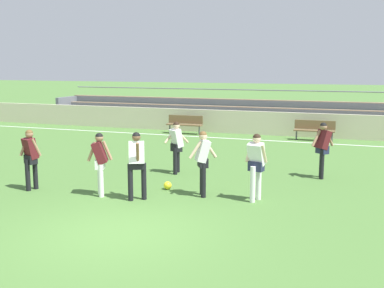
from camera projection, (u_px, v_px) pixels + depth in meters
name	position (u px, v px, depth m)	size (l,w,h in m)	color
ground_plane	(119.00, 233.00, 9.51)	(160.00, 160.00, 0.00)	#477033
field_line_sideline	(256.00, 140.00, 21.36)	(44.00, 0.12, 0.01)	white
sideline_wall	(264.00, 123.00, 22.83)	(48.00, 0.16, 1.14)	beige
bleacher_stand	(253.00, 113.00, 25.09)	(23.38, 2.45, 2.03)	#897051
bench_near_bin	(314.00, 128.00, 21.14)	(1.80, 0.40, 0.90)	brown
bench_centre_sideline	(185.00, 123.00, 23.26)	(1.80, 0.40, 0.90)	brown
player_dark_pressing_high	(100.00, 159.00, 12.08)	(0.56, 0.50, 1.64)	white
player_white_trailing_run	(203.00, 158.00, 12.03)	(0.66, 0.51, 1.70)	black
player_dark_overlapping	(323.00, 145.00, 13.97)	(0.64, 0.54, 1.68)	black
player_white_dropping_back	(176.00, 143.00, 14.61)	(0.71, 0.49, 1.63)	black
player_dark_on_ball	(30.00, 154.00, 12.64)	(0.56, 0.44, 1.65)	black
player_white_wide_left	(137.00, 160.00, 11.66)	(0.49, 0.62, 1.72)	black
player_white_wide_right	(256.00, 161.00, 11.59)	(0.54, 0.45, 1.69)	white
soccer_ball	(168.00, 185.00, 12.82)	(0.22, 0.22, 0.22)	yellow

